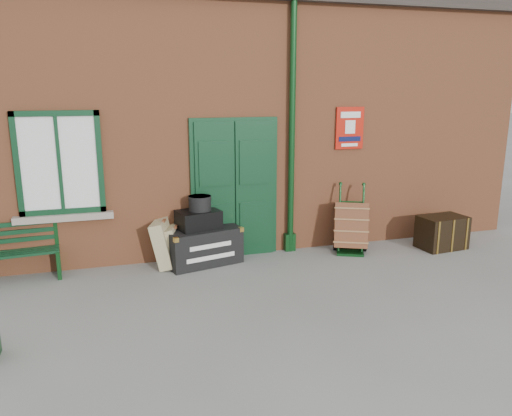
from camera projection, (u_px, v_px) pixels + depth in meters
name	position (u px, v px, depth m)	size (l,w,h in m)	color
ground	(281.00, 286.00, 7.01)	(80.00, 80.00, 0.00)	gray
station_building	(224.00, 116.00, 9.75)	(10.30, 4.30, 4.36)	#AD5E37
bench	(8.00, 252.00, 7.12)	(1.41, 0.55, 0.85)	#0D321B
houdini_trunk	(202.00, 246.00, 7.86)	(1.15, 0.63, 0.57)	black
strongbox	(198.00, 219.00, 7.75)	(0.63, 0.46, 0.29)	black
hatbox	(200.00, 203.00, 7.69)	(0.34, 0.34, 0.23)	black
suitcase_back	(164.00, 244.00, 7.68)	(0.20, 0.51, 0.71)	tan
suitcase_front	(176.00, 246.00, 7.74)	(0.18, 0.46, 0.61)	tan
porter_trolley	(351.00, 226.00, 8.39)	(0.74, 0.77, 1.13)	#0D3514
dark_trunk	(442.00, 232.00, 8.60)	(0.78, 0.51, 0.56)	black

